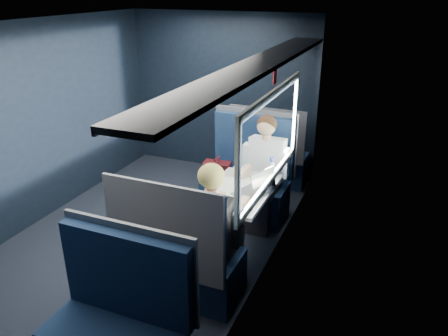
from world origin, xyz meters
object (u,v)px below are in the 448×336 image
at_px(man, 264,167).
at_px(cup, 277,173).
at_px(table, 236,196).
at_px(seat_row_front, 270,157).
at_px(seat_bay_far, 181,259).
at_px(woman, 214,225).
at_px(seat_bay_near, 247,182).
at_px(laptop, 257,188).
at_px(bottle_small, 271,169).
at_px(seat_row_back, 119,331).

relative_size(man, cup, 13.51).
bearing_deg(table, seat_row_front, 95.80).
xyz_separation_m(seat_bay_far, seat_row_front, (0.00, 2.67, -0.00)).
distance_m(table, man, 0.70).
bearing_deg(table, woman, -84.55).
xyz_separation_m(seat_bay_near, woman, (0.26, -1.58, 0.31)).
height_order(laptop, bottle_small, laptop).
bearing_deg(seat_row_back, table, 84.20).
height_order(seat_bay_far, seat_row_back, seat_bay_far).
relative_size(seat_bay_near, seat_row_back, 1.09).
distance_m(seat_bay_far, bottle_small, 1.41).
xyz_separation_m(table, seat_bay_far, (-0.18, -0.87, -0.25)).
relative_size(table, man, 0.76).
xyz_separation_m(seat_bay_near, bottle_small, (0.43, -0.46, 0.42)).
relative_size(seat_bay_far, man, 0.95).
distance_m(laptop, cup, 0.48).
bearing_deg(woman, seat_row_back, -102.93).
bearing_deg(seat_bay_far, seat_row_back, -90.00).
bearing_deg(seat_row_back, seat_row_front, 90.00).
bearing_deg(seat_bay_near, seat_row_front, 89.22).
bearing_deg(man, seat_bay_near, 147.14).
bearing_deg(seat_bay_near, woman, -80.54).
height_order(seat_bay_far, man, man).
bearing_deg(seat_bay_near, bottle_small, -46.90).
bearing_deg(woman, man, 90.00).
bearing_deg(cup, bottle_small, -148.45).
xyz_separation_m(table, laptop, (0.23, -0.03, 0.15)).
xyz_separation_m(laptop, bottle_small, (0.01, 0.44, 0.03)).
height_order(man, cup, man).
height_order(woman, cup, woman).
height_order(seat_bay_near, man, man).
height_order(seat_bay_near, cup, seat_bay_near).
xyz_separation_m(table, seat_bay_near, (-0.20, 0.87, -0.24)).
bearing_deg(laptop, seat_row_back, -103.14).
bearing_deg(man, seat_row_front, 102.83).
distance_m(bottle_small, cup, 0.08).
distance_m(seat_bay_near, woman, 1.63).
distance_m(seat_bay_far, man, 1.62).
distance_m(laptop, bottle_small, 0.44).
xyz_separation_m(man, laptop, (0.16, -0.73, 0.09)).
height_order(woman, laptop, woman).
bearing_deg(cup, woman, -101.14).
xyz_separation_m(seat_row_front, man, (0.25, -1.10, 0.31)).
relative_size(laptop, bottle_small, 1.80).
height_order(table, seat_row_front, seat_row_front).
xyz_separation_m(woman, bottle_small, (0.17, 1.11, 0.11)).
distance_m(seat_row_front, man, 1.17).
relative_size(table, bottle_small, 4.37).
distance_m(woman, laptop, 0.70).
height_order(man, bottle_small, man).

